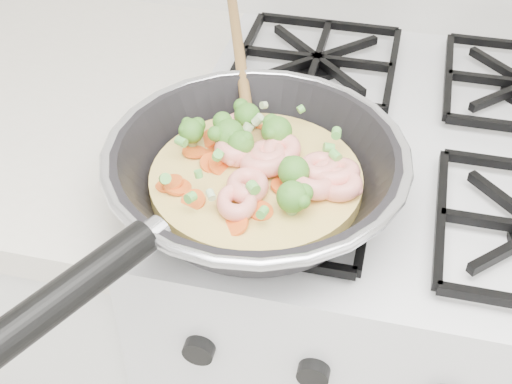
# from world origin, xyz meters

# --- Properties ---
(stove) EXTENTS (0.60, 0.60, 0.92)m
(stove) POSITION_xyz_m (0.00, 1.70, 0.46)
(stove) COLOR silver
(stove) RESTS_ON ground
(skillet) EXTENTS (0.34, 0.63, 0.10)m
(skillet) POSITION_xyz_m (-0.17, 1.52, 0.96)
(skillet) COLOR black
(skillet) RESTS_ON stove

